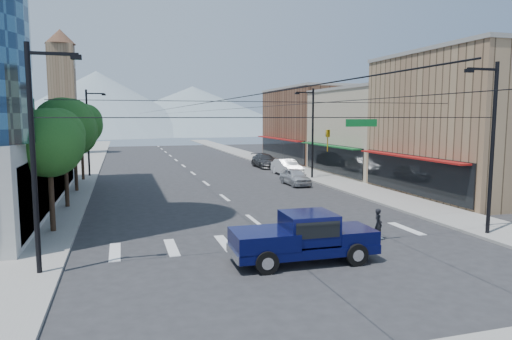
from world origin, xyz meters
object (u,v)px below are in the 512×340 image
object	(u,v)px
parked_car_mid	(287,167)
pedestrian	(378,224)
parked_car_far	(265,161)
pickup_truck	(303,237)
parked_car_near	(295,177)

from	to	relation	value
parked_car_mid	pedestrian	bearing A→B (deg)	-102.61
parked_car_mid	parked_car_far	distance (m)	7.81
pickup_truck	pedestrian	distance (m)	5.53
pedestrian	parked_car_far	size ratio (longest dim) A/B	0.28
pedestrian	parked_car_near	distance (m)	18.92
pickup_truck	parked_car_far	bearing A→B (deg)	76.00
pickup_truck	pedestrian	xyz separation A→B (m)	(5.05, 2.23, -0.31)
pedestrian	parked_car_near	xyz separation A→B (m)	(2.81, 18.71, -0.05)
pedestrian	parked_car_near	world-z (taller)	pedestrian
parked_car_near	parked_car_far	distance (m)	14.73
parked_car_near	parked_car_far	size ratio (longest dim) A/B	0.78
pedestrian	parked_car_mid	distance (m)	25.93
pickup_truck	parked_car_mid	xyz separation A→B (m)	(9.59, 27.76, -0.26)
parked_car_near	parked_car_mid	size ratio (longest dim) A/B	0.86
pickup_truck	parked_car_near	distance (m)	22.37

